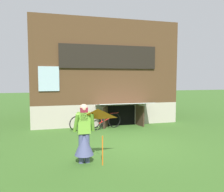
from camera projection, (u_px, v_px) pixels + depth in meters
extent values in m
plane|color=#386023|center=(129.00, 143.00, 7.88)|extent=(60.00, 60.00, 0.00)
cube|color=#ADA393|center=(99.00, 108.00, 13.05)|extent=(7.23, 4.80, 1.07)
cube|color=#4C331E|center=(99.00, 64.00, 12.84)|extent=(7.23, 4.80, 4.08)
cube|color=black|center=(109.00, 57.00, 10.47)|extent=(4.67, 0.08, 1.09)
cube|color=#9EB7C6|center=(109.00, 57.00, 10.49)|extent=(4.51, 0.04, 0.97)
cube|color=#9EB7C6|center=(49.00, 79.00, 9.86)|extent=(0.90, 0.06, 1.10)
cube|color=black|center=(121.00, 115.00, 10.88)|extent=(1.40, 0.03, 0.99)
cube|color=#3D2B1E|center=(106.00, 117.00, 10.39)|extent=(0.37, 0.65, 0.99)
cube|color=#3D2B1E|center=(140.00, 116.00, 10.82)|extent=(0.22, 0.70, 0.99)
cube|color=#B2B2B7|center=(125.00, 104.00, 10.31)|extent=(2.59, 1.09, 0.18)
cylinder|color=#474C75|center=(81.00, 148.00, 6.04)|extent=(0.14, 0.14, 0.82)
cylinder|color=#474C75|center=(87.00, 148.00, 6.08)|extent=(0.14, 0.14, 0.82)
cone|color=#474C75|center=(84.00, 144.00, 6.05)|extent=(0.52, 0.52, 0.62)
cube|color=#72AD38|center=(84.00, 123.00, 6.00)|extent=(0.34, 0.20, 0.58)
cylinder|color=#72AD38|center=(76.00, 123.00, 5.84)|extent=(0.17, 0.33, 0.54)
cylinder|color=#72AD38|center=(93.00, 122.00, 5.96)|extent=(0.17, 0.33, 0.54)
cube|color=maroon|center=(84.00, 114.00, 5.92)|extent=(0.20, 0.08, 0.36)
sphere|color=#D8AD8E|center=(84.00, 108.00, 5.97)|extent=(0.22, 0.22, 0.22)
pyramid|color=orange|center=(98.00, 122.00, 5.55)|extent=(0.86, 0.76, 0.39)
cylinder|color=beige|center=(98.00, 128.00, 5.85)|extent=(0.01, 0.55, 0.33)
cylinder|color=orange|center=(103.00, 151.00, 5.88)|extent=(0.03, 0.03, 0.80)
torus|color=black|center=(114.00, 120.00, 10.39)|extent=(0.67, 0.26, 0.69)
torus|color=black|center=(97.00, 122.00, 9.88)|extent=(0.67, 0.26, 0.69)
cylinder|color=red|center=(106.00, 118.00, 10.12)|extent=(0.68, 0.25, 0.04)
cylinder|color=red|center=(106.00, 120.00, 10.13)|extent=(0.74, 0.27, 0.28)
cylinder|color=red|center=(102.00, 118.00, 10.00)|extent=(0.04, 0.04, 0.39)
cube|color=black|center=(102.00, 114.00, 9.98)|extent=(0.20, 0.08, 0.05)
cylinder|color=red|center=(114.00, 113.00, 10.36)|extent=(0.43, 0.16, 0.03)
torus|color=black|center=(94.00, 121.00, 10.22)|extent=(0.64, 0.26, 0.66)
torus|color=black|center=(76.00, 123.00, 9.72)|extent=(0.64, 0.26, 0.66)
cylinder|color=#ADAFB5|center=(85.00, 119.00, 9.96)|extent=(0.65, 0.26, 0.04)
cylinder|color=#ADAFB5|center=(86.00, 121.00, 9.96)|extent=(0.71, 0.28, 0.27)
cylinder|color=#ADAFB5|center=(81.00, 119.00, 9.83)|extent=(0.04, 0.04, 0.37)
cube|color=black|center=(81.00, 115.00, 9.81)|extent=(0.20, 0.08, 0.05)
cylinder|color=#ADAFB5|center=(94.00, 114.00, 10.19)|extent=(0.42, 0.17, 0.03)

